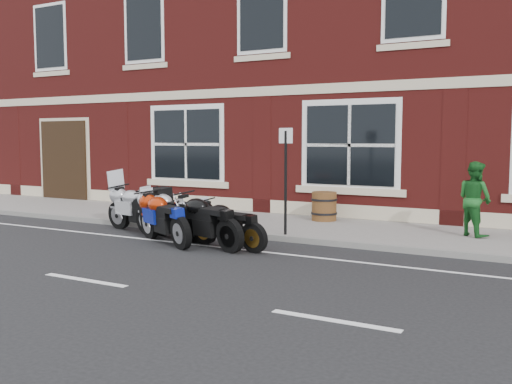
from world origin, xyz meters
TOP-DOWN VIEW (x-y plane):
  - ground at (0.00, 0.00)m, footprint 80.00×80.00m
  - sidewalk at (0.00, 3.00)m, footprint 30.00×3.00m
  - kerb at (0.00, 1.42)m, footprint 30.00×0.16m
  - pub_building at (0.00, 10.50)m, footprint 24.00×12.00m
  - moto_touring_silver at (-2.27, 0.90)m, footprint 2.13×0.60m
  - moto_sport_red at (-0.84, 0.03)m, footprint 1.96×1.08m
  - moto_sport_black at (0.56, 0.21)m, footprint 1.88×0.51m
  - moto_sport_silver at (-1.15, 0.58)m, footprint 2.12×0.55m
  - moto_naked_black at (0.10, 0.10)m, footprint 2.08×0.79m
  - pedestrian_right at (4.66, 3.26)m, footprint 0.95×0.93m
  - barrel_planter at (1.09, 3.86)m, footprint 0.64×0.64m
  - parking_sign at (1.15, 1.55)m, footprint 0.32×0.06m

SIDE VIEW (x-z plane):
  - ground at x=0.00m, z-range 0.00..0.00m
  - sidewalk at x=0.00m, z-range 0.00..0.12m
  - kerb at x=0.00m, z-range 0.00..0.12m
  - barrel_planter at x=1.09m, z-range 0.12..0.83m
  - moto_sport_black at x=0.56m, z-range 0.06..0.92m
  - moto_sport_red at x=-0.84m, z-range 0.07..1.03m
  - moto_sport_silver at x=-1.15m, z-range 0.07..1.03m
  - moto_naked_black at x=0.10m, z-range 0.07..1.04m
  - moto_touring_silver at x=-2.27m, z-range -0.13..1.28m
  - pedestrian_right at x=4.66m, z-range 0.12..1.67m
  - parking_sign at x=1.15m, z-range 0.29..2.53m
  - pub_building at x=0.00m, z-range 0.00..12.00m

